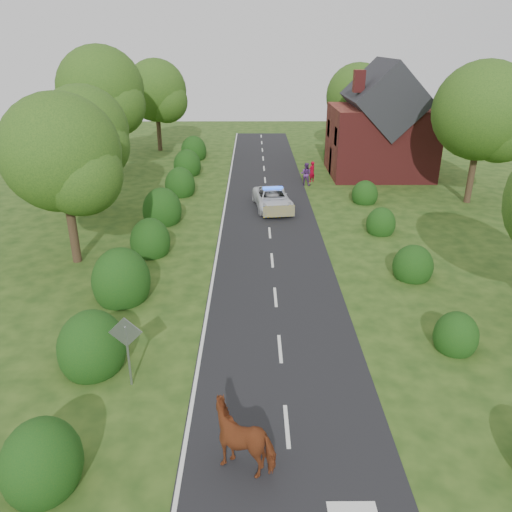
{
  "coord_description": "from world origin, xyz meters",
  "views": [
    {
      "loc": [
        -0.98,
        -11.43,
        10.43
      ],
      "look_at": [
        -0.85,
        9.61,
        1.3
      ],
      "focal_mm": 35.0,
      "sensor_mm": 36.0,
      "label": 1
    }
  ],
  "objects_px": {
    "police_van": "(273,199)",
    "pedestrian_red": "(312,172)",
    "road_sign": "(127,342)",
    "pedestrian_purple": "(306,174)",
    "cow": "(245,439)"
  },
  "relations": [
    {
      "from": "pedestrian_red",
      "to": "road_sign",
      "type": "bearing_deg",
      "value": 30.99
    },
    {
      "from": "cow",
      "to": "pedestrian_red",
      "type": "distance_m",
      "value": 29.28
    },
    {
      "from": "cow",
      "to": "road_sign",
      "type": "bearing_deg",
      "value": -112.32
    },
    {
      "from": "police_van",
      "to": "pedestrian_red",
      "type": "height_order",
      "value": "pedestrian_red"
    },
    {
      "from": "road_sign",
      "to": "police_van",
      "type": "height_order",
      "value": "road_sign"
    },
    {
      "from": "cow",
      "to": "pedestrian_red",
      "type": "bearing_deg",
      "value": -170.99
    },
    {
      "from": "police_van",
      "to": "road_sign",
      "type": "bearing_deg",
      "value": -113.33
    },
    {
      "from": "road_sign",
      "to": "pedestrian_purple",
      "type": "bearing_deg",
      "value": 71.66
    },
    {
      "from": "police_van",
      "to": "pedestrian_red",
      "type": "xyz_separation_m",
      "value": [
        3.38,
        6.92,
        0.14
      ]
    },
    {
      "from": "road_sign",
      "to": "pedestrian_red",
      "type": "height_order",
      "value": "road_sign"
    },
    {
      "from": "road_sign",
      "to": "pedestrian_purple",
      "type": "relative_size",
      "value": 1.43
    },
    {
      "from": "road_sign",
      "to": "police_van",
      "type": "bearing_deg",
      "value": 74.02
    },
    {
      "from": "police_van",
      "to": "pedestrian_purple",
      "type": "height_order",
      "value": "pedestrian_purple"
    },
    {
      "from": "road_sign",
      "to": "cow",
      "type": "distance_m",
      "value": 5.12
    },
    {
      "from": "road_sign",
      "to": "cow",
      "type": "xyz_separation_m",
      "value": [
        3.81,
        -3.31,
        -0.88
      ]
    }
  ]
}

